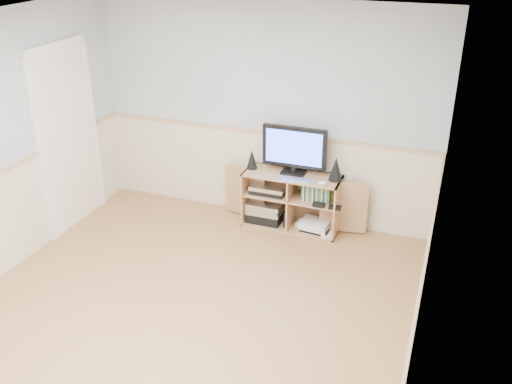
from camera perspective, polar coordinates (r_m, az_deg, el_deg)
room at (r=4.69m, az=-8.55°, el=0.12°), size 4.04×4.54×2.54m
media_cabinet at (r=6.53m, az=3.70°, el=-0.66°), size 1.70×0.41×0.65m
monitor at (r=6.28m, az=3.85°, el=4.36°), size 0.72×0.18×0.54m
speaker_left at (r=6.47m, az=-0.41°, el=3.31°), size 0.12×0.12×0.23m
speaker_right at (r=6.21m, az=7.98°, el=2.32°), size 0.15×0.15×0.27m
keyboard at (r=6.21m, az=3.92°, el=1.20°), size 0.33×0.19×0.01m
mouse at (r=6.13m, az=6.68°, el=0.89°), size 0.10×0.08×0.04m
av_components at (r=6.61m, az=1.10°, el=-1.35°), size 0.50×0.30×0.47m
game_consoles at (r=6.53m, az=5.84°, el=-3.32°), size 0.46×0.30×0.11m
game_cases at (r=6.33m, az=6.09°, el=-0.08°), size 0.31×0.13×0.19m
wall_outlet at (r=6.44m, az=9.13°, el=1.31°), size 0.12×0.03×0.12m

